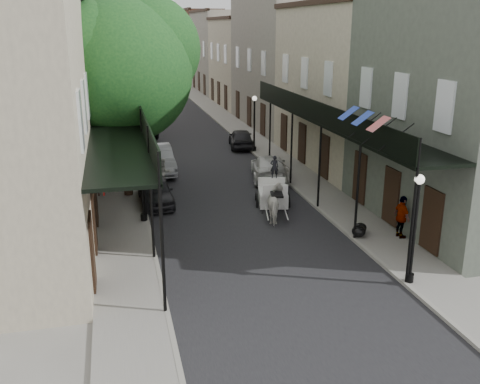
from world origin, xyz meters
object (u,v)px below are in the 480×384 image
lamppost_left (142,178)px  carriage (272,183)px  horse (277,204)px  car_left_near (155,191)px  pedestrian_sidewalk_left (114,168)px  car_right_far (241,138)px  tree_far (121,61)px  tree_near (129,65)px  pedestrian_sidewalk_right (402,217)px  lamppost_right_near (415,228)px  car_left_mid (157,159)px  lamppost_right_far (254,123)px  car_right_near (269,168)px  pedestrian_walking (164,173)px  car_left_far (134,128)px

lamppost_left → carriage: bearing=11.9°
horse → car_left_near: (-5.01, 3.56, -0.12)m
pedestrian_sidewalk_left → car_right_far: (8.84, 7.19, -0.22)m
tree_far → car_left_near: size_ratio=2.23×
tree_near → pedestrian_sidewalk_right: size_ratio=5.52×
lamppost_right_near → pedestrian_sidewalk_left: bearing=122.7°
lamppost_right_near → horse: 7.48m
car_left_mid → lamppost_left: bearing=-101.2°
pedestrian_sidewalk_right → car_left_mid: (-8.55, 12.77, -0.20)m
tree_near → lamppost_right_far: 12.24m
tree_near → pedestrian_sidewalk_left: size_ratio=6.26×
tree_far → lamppost_right_near: size_ratio=2.32×
tree_far → car_left_near: 16.53m
lamppost_right_near → car_left_mid: 17.78m
car_left_near → car_right_near: car_right_near is taller
tree_near → car_right_far: 13.62m
horse → car_right_far: 14.90m
tree_far → horse: size_ratio=4.66×
pedestrian_walking → car_left_mid: 3.18m
lamppost_right_near → car_left_near: 12.96m
lamppost_left → lamppost_right_far: (8.20, 12.00, 0.00)m
tree_far → lamppost_left: (0.15, -18.18, -3.79)m
pedestrian_walking → pedestrian_sidewalk_right: bearing=-62.7°
lamppost_right_far → carriage: lamppost_right_far is taller
pedestrian_sidewalk_right → car_right_far: bearing=5.5°
car_right_near → car_left_far: bearing=-51.2°
lamppost_left → pedestrian_sidewalk_right: bearing=-24.0°
tree_near → carriage: bearing=-24.2°
lamppost_right_far → car_left_near: lamppost_right_far is taller
horse → car_right_far: bearing=-85.4°
pedestrian_sidewalk_right → lamppost_right_near: bearing=153.3°
lamppost_right_far → carriage: 10.90m
tree_far → car_right_far: 10.40m
car_left_mid → car_right_near: car_left_mid is taller
lamppost_right_far → pedestrian_sidewalk_left: bearing=-149.7°
car_left_near → pedestrian_sidewalk_left: bearing=114.0°
tree_near → pedestrian_sidewalk_left: bearing=114.0°
tree_near → car_right_far: bearing=50.7°
horse → carriage: (0.51, 2.38, 0.23)m
lamppost_right_near → pedestrian_sidewalk_right: bearing=64.7°
horse → lamppost_right_far: bearing=-88.5°
tree_far → carriage: 18.66m
carriage → car_left_near: carriage is taller
lamppost_left → car_left_mid: bearing=80.8°
lamppost_right_near → car_right_far: bearing=91.3°
lamppost_left → car_left_far: 19.00m
pedestrian_sidewalk_right → pedestrian_sidewalk_left: bearing=43.9°
tree_far → car_left_near: tree_far is taller
horse → car_left_far: (-5.24, 20.00, -0.02)m
pedestrian_sidewalk_left → car_left_far: (1.64, 12.42, -0.13)m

